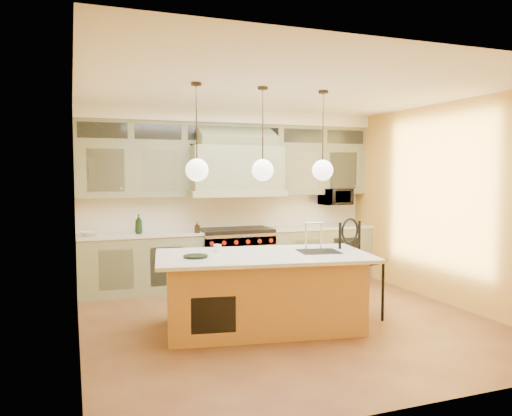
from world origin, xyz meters
name	(u,v)px	position (x,y,z in m)	size (l,w,h in m)	color
floor	(287,321)	(0.00, 0.00, 0.00)	(5.00, 5.00, 0.00)	#59321E
ceiling	(288,91)	(0.00, 0.00, 2.90)	(5.00, 5.00, 0.00)	white
wall_back	(229,198)	(0.00, 2.50, 1.45)	(5.00, 5.00, 0.00)	gold
wall_front	(416,229)	(0.00, -2.50, 1.45)	(5.00, 5.00, 0.00)	gold
wall_left	(76,213)	(-2.50, 0.00, 1.45)	(5.00, 5.00, 0.00)	gold
wall_right	(447,203)	(2.50, 0.00, 1.45)	(5.00, 5.00, 0.00)	gold
back_cabinetry	(233,200)	(0.00, 2.23, 1.43)	(5.00, 0.77, 2.90)	gray
range	(235,257)	(0.00, 2.14, 0.49)	(1.20, 0.74, 0.96)	silver
kitchen_island	(263,290)	(-0.40, -0.18, 0.47)	(2.72, 1.74, 1.35)	#B0823E
counter_stool	(359,262)	(0.89, -0.27, 0.75)	(0.58, 0.58, 1.30)	black
microwave	(335,197)	(1.95, 2.25, 1.45)	(0.54, 0.37, 0.30)	black
oil_bottle_a	(139,224)	(-1.57, 2.15, 1.09)	(0.12, 0.12, 0.30)	black
oil_bottle_b	(197,227)	(-0.70, 1.92, 1.03)	(0.08, 0.08, 0.18)	black
fruit_bowl	(90,233)	(-2.30, 2.15, 0.97)	(0.27, 0.27, 0.07)	silver
cup	(217,248)	(-0.88, 0.13, 0.97)	(0.10, 0.10, 0.09)	white
pendant_left	(197,167)	(-1.20, -0.17, 1.95)	(0.26, 0.26, 1.11)	#2D2319
pendant_center	(263,168)	(-0.40, -0.17, 1.95)	(0.26, 0.26, 1.11)	#2D2319
pendant_right	(323,168)	(0.40, -0.17, 1.95)	(0.26, 0.26, 1.11)	#2D2319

